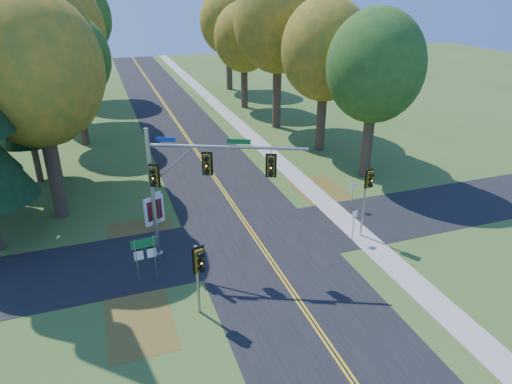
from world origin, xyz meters
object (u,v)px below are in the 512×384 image
object	(u,v)px
traffic_mast	(189,180)
info_kiosk	(154,211)
east_signal_pole	(368,186)
route_sign_cluster	(145,252)

from	to	relation	value
traffic_mast	info_kiosk	xyz separation A→B (m)	(-1.50, 4.97, -3.93)
traffic_mast	east_signal_pole	world-z (taller)	traffic_mast
route_sign_cluster	traffic_mast	bearing A→B (deg)	23.13
info_kiosk	route_sign_cluster	bearing A→B (deg)	-124.97
info_kiosk	east_signal_pole	bearing A→B (deg)	-51.14
route_sign_cluster	info_kiosk	xyz separation A→B (m)	(1.23, 6.42, -1.01)
east_signal_pole	route_sign_cluster	size ratio (longest dim) A/B	1.63
east_signal_pole	route_sign_cluster	world-z (taller)	east_signal_pole
traffic_mast	route_sign_cluster	size ratio (longest dim) A/B	2.79
route_sign_cluster	info_kiosk	world-z (taller)	route_sign_cluster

